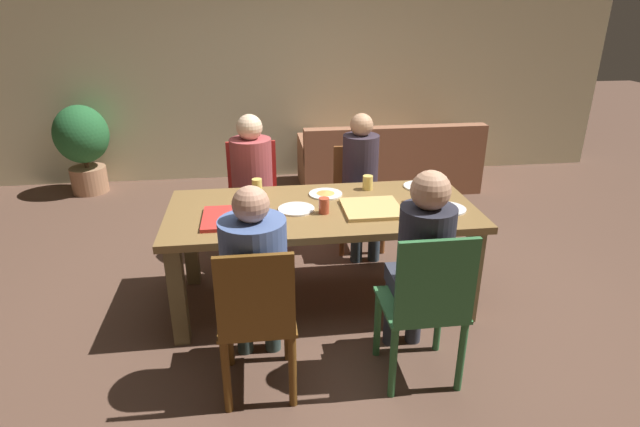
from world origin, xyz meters
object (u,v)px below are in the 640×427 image
(person_0, at_px, (252,176))
(chair_2, at_px, (257,319))
(drinking_glass_3, at_px, (324,206))
(couch, at_px, (387,164))
(person_1, at_px, (362,173))
(drinking_glass_0, at_px, (418,194))
(plate_2, at_px, (296,209))
(drinking_glass_2, at_px, (257,186))
(potted_plant, at_px, (83,142))
(person_3, at_px, (421,258))
(plate_1, at_px, (420,186))
(person_2, at_px, (255,270))
(chair_1, at_px, (358,193))
(drinking_glass_1, at_px, (368,183))
(chair_3, at_px, (427,304))
(chair_0, at_px, (253,195))
(plate_0, at_px, (326,193))
(pizza_box_1, at_px, (372,208))
(plate_3, at_px, (447,208))
(dining_table, at_px, (322,221))
(pizza_box_0, at_px, (233,218))

(person_0, xyz_separation_m, chair_2, (0.00, -1.73, -0.22))
(drinking_glass_3, relative_size, couch, 0.05)
(person_1, distance_m, drinking_glass_0, 0.82)
(chair_2, relative_size, plate_2, 3.78)
(drinking_glass_0, relative_size, drinking_glass_2, 1.06)
(plate_2, height_order, potted_plant, potted_plant)
(drinking_glass_3, bearing_deg, person_3, -58.03)
(plate_1, bearing_deg, person_2, -138.92)
(drinking_glass_2, bearing_deg, chair_1, 34.18)
(chair_2, height_order, drinking_glass_1, chair_2)
(chair_3, relative_size, person_3, 0.77)
(chair_0, height_order, drinking_glass_1, chair_0)
(plate_1, xyz_separation_m, drinking_glass_3, (-0.80, -0.42, 0.04))
(person_0, distance_m, potted_plant, 2.65)
(person_0, relative_size, chair_3, 1.27)
(person_2, height_order, drinking_glass_1, person_2)
(plate_0, height_order, couch, couch)
(person_3, xyz_separation_m, plate_2, (-0.63, 0.79, 0.00))
(plate_1, bearing_deg, drinking_glass_3, -152.50)
(person_1, distance_m, potted_plant, 3.36)
(chair_0, relative_size, chair_3, 0.98)
(drinking_glass_2, xyz_separation_m, potted_plant, (-1.92, 2.31, -0.21))
(drinking_glass_2, bearing_deg, drinking_glass_1, -0.95)
(pizza_box_1, height_order, potted_plant, potted_plant)
(plate_3, relative_size, potted_plant, 0.25)
(plate_2, distance_m, drinking_glass_0, 0.87)
(pizza_box_1, xyz_separation_m, drinking_glass_2, (-0.77, 0.43, 0.04))
(plate_2, bearing_deg, drinking_glass_3, -24.02)
(chair_1, relative_size, person_3, 0.70)
(drinking_glass_3, bearing_deg, dining_table, 91.78)
(chair_3, bearing_deg, plate_0, 107.83)
(person_0, height_order, plate_1, person_0)
(chair_1, relative_size, potted_plant, 0.87)
(chair_3, bearing_deg, person_2, 170.05)
(pizza_box_1, height_order, drinking_glass_2, drinking_glass_2)
(chair_1, xyz_separation_m, plate_0, (-0.39, -0.69, 0.27))
(dining_table, height_order, drinking_glass_2, drinking_glass_2)
(pizza_box_1, relative_size, drinking_glass_2, 3.44)
(dining_table, relative_size, chair_0, 2.23)
(pizza_box_1, bearing_deg, person_1, 82.54)
(person_1, height_order, plate_3, person_1)
(dining_table, xyz_separation_m, chair_3, (0.45, -0.96, -0.11))
(drinking_glass_0, relative_size, drinking_glass_3, 1.12)
(plate_2, distance_m, drinking_glass_2, 0.44)
(person_0, height_order, chair_3, person_0)
(person_0, relative_size, plate_3, 4.86)
(drinking_glass_1, bearing_deg, person_0, 151.74)
(dining_table, height_order, drinking_glass_0, drinking_glass_0)
(chair_0, bearing_deg, plate_2, -72.70)
(pizza_box_0, relative_size, drinking_glass_1, 3.67)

